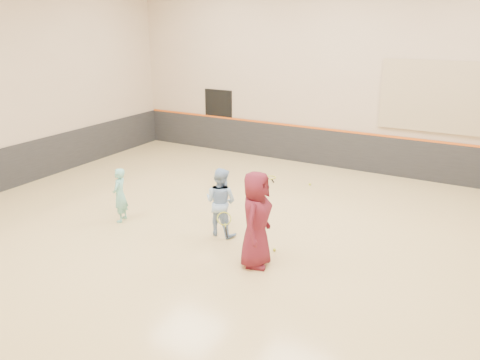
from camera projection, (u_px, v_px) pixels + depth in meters
The scene contains 14 objects.
room at pixel (251, 204), 10.03m from camera, with size 15.04×12.04×6.22m.
wainscot_back at pixel (338, 149), 15.03m from camera, with size 14.90×0.04×1.20m, color #232326.
wainscot_left at pixel (23, 164), 13.54m from camera, with size 0.04×11.90×1.20m, color #232326.
accent_stripe at pixel (339, 131), 14.82m from camera, with size 14.90×0.03×0.06m, color #D85914.
acoustic_panel at pixel (439, 97), 13.10m from camera, with size 3.20×0.08×2.00m, color tan.
doorway at pixel (219, 120), 16.95m from camera, with size 1.10×0.05×2.20m, color black.
girl at pixel (120, 195), 10.98m from camera, with size 0.48×0.31×1.30m, color #74CABF.
instructor at pixel (221, 202), 10.24m from camera, with size 0.75×0.59×1.55m, color #96BBE8.
young_man at pixel (256, 219), 8.89m from camera, with size 0.93×0.61×1.91m, color maroon.
held_racket at pixel (224, 219), 9.84m from camera, with size 0.51×0.51×0.52m, color #ABB828, non-canonical shape.
spare_racket at pixel (271, 177), 14.20m from camera, with size 0.75×0.75×0.04m, color gold, non-canonical shape.
ball_under_racket at pixel (274, 250), 9.69m from camera, with size 0.07×0.07×0.07m, color #CBD531.
ball_in_hand at pixel (256, 211), 8.63m from camera, with size 0.07×0.07×0.07m, color #C4D732.
ball_beside_spare at pixel (310, 184), 13.56m from camera, with size 0.07×0.07×0.07m, color yellow.
Camera 1 is at (4.33, -8.25, 4.56)m, focal length 35.00 mm.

